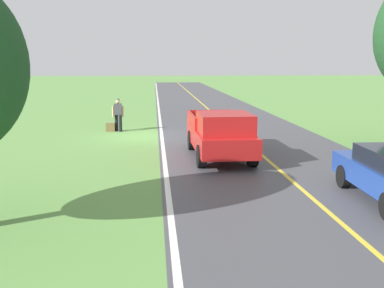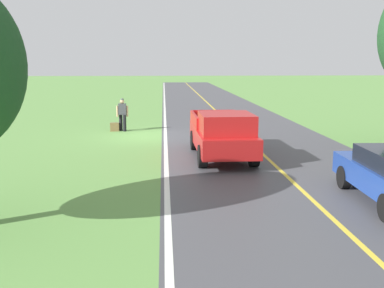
{
  "view_description": "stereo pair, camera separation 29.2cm",
  "coord_description": "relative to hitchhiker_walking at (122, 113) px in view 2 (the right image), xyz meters",
  "views": [
    {
      "loc": [
        -0.51,
        22.18,
        3.62
      ],
      "look_at": [
        -1.65,
        8.55,
        1.13
      ],
      "focal_mm": 42.32,
      "sensor_mm": 36.0,
      "label": 1
    },
    {
      "loc": [
        -0.8,
        22.2,
        3.62
      ],
      "look_at": [
        -1.65,
        8.55,
        1.13
      ],
      "focal_mm": 42.32,
      "sensor_mm": 36.0,
      "label": 2
    }
  ],
  "objects": [
    {
      "name": "ground_plane",
      "position": [
        -1.39,
        1.79,
        -0.98
      ],
      "size": [
        200.0,
        200.0,
        0.0
      ],
      "primitive_type": "plane",
      "color": "#609347"
    },
    {
      "name": "road_surface",
      "position": [
        -6.11,
        1.79,
        -0.98
      ],
      "size": [
        8.07,
        120.0,
        0.0
      ],
      "primitive_type": "cube",
      "color": "#47474C",
      "rests_on": "ground"
    },
    {
      "name": "lane_edge_line",
      "position": [
        -2.25,
        1.79,
        -0.98
      ],
      "size": [
        0.16,
        117.6,
        0.0
      ],
      "primitive_type": "cube",
      "color": "silver",
      "rests_on": "ground"
    },
    {
      "name": "lane_centre_line",
      "position": [
        -6.11,
        1.79,
        -0.98
      ],
      "size": [
        0.14,
        117.6,
        0.0
      ],
      "primitive_type": "cube",
      "color": "gold",
      "rests_on": "ground"
    },
    {
      "name": "hitchhiker_walking",
      "position": [
        0.0,
        0.0,
        0.0
      ],
      "size": [
        0.62,
        0.51,
        1.75
      ],
      "color": "black",
      "rests_on": "ground"
    },
    {
      "name": "suitcase_carried",
      "position": [
        0.42,
        0.08,
        -0.75
      ],
      "size": [
        0.46,
        0.2,
        0.46
      ],
      "primitive_type": "cube",
      "rotation": [
        0.0,
        0.0,
        1.58
      ],
      "color": "brown",
      "rests_on": "ground"
    },
    {
      "name": "pickup_truck_passing",
      "position": [
        -4.39,
        7.28,
        -0.01
      ],
      "size": [
        2.17,
        5.43,
        1.82
      ],
      "color": "#B21919",
      "rests_on": "ground"
    }
  ]
}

